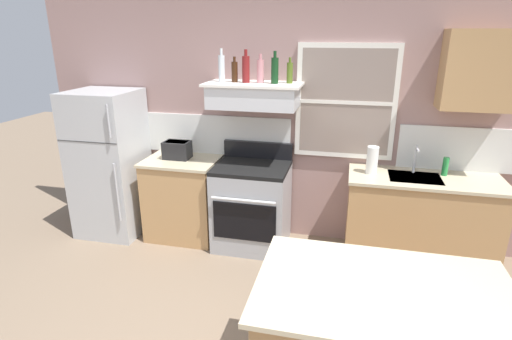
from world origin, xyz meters
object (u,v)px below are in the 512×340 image
at_px(toaster, 177,150).
at_px(bottle_olive_oil_square, 290,72).
at_px(bottle_red_label_wine, 246,69).
at_px(paper_towel_roll, 372,160).
at_px(bottle_brown_stout, 235,71).
at_px(dish_soap_bottle, 445,166).
at_px(bottle_dark_green_wine, 275,70).
at_px(bottle_clear_tall, 222,68).
at_px(bottle_rose_pink, 260,71).
at_px(stove_range, 252,205).
at_px(refrigerator, 109,164).

relative_size(toaster, bottle_olive_oil_square, 1.21).
bearing_deg(bottle_red_label_wine, paper_towel_roll, -2.19).
bearing_deg(bottle_brown_stout, dish_soap_bottle, 0.92).
bearing_deg(paper_towel_roll, bottle_dark_green_wine, 178.02).
relative_size(bottle_clear_tall, bottle_rose_pink, 1.16).
height_order(bottle_olive_oil_square, paper_towel_roll, bottle_olive_oil_square).
xyz_separation_m(bottle_rose_pink, bottle_dark_green_wine, (0.15, -0.03, 0.01)).
xyz_separation_m(stove_range, bottle_red_label_wine, (-0.08, 0.09, 1.41)).
relative_size(bottle_olive_oil_square, dish_soap_bottle, 1.37).
xyz_separation_m(bottle_dark_green_wine, dish_soap_bottle, (1.67, 0.07, -0.87)).
height_order(refrigerator, bottle_rose_pink, bottle_rose_pink).
distance_m(toaster, stove_range, 1.01).
bearing_deg(bottle_olive_oil_square, bottle_clear_tall, -177.69).
bearing_deg(bottle_clear_tall, dish_soap_bottle, 0.79).
bearing_deg(bottle_clear_tall, bottle_brown_stout, -1.31).
height_order(refrigerator, dish_soap_bottle, refrigerator).
bearing_deg(refrigerator, bottle_olive_oil_square, 4.50).
xyz_separation_m(bottle_red_label_wine, dish_soap_bottle, (1.96, 0.05, -0.88)).
height_order(paper_towel_roll, dish_soap_bottle, paper_towel_roll).
xyz_separation_m(bottle_clear_tall, bottle_brown_stout, (0.14, -0.00, -0.03)).
bearing_deg(bottle_red_label_wine, bottle_clear_tall, 175.35).
relative_size(refrigerator, stove_range, 1.50).
bearing_deg(bottle_olive_oil_square, bottle_red_label_wine, -173.54).
bearing_deg(bottle_dark_green_wine, refrigerator, -177.11).
distance_m(bottle_rose_pink, dish_soap_bottle, 2.01).
xyz_separation_m(stove_range, bottle_clear_tall, (-0.33, 0.11, 1.42)).
relative_size(stove_range, bottle_dark_green_wine, 3.56).
distance_m(bottle_clear_tall, bottle_brown_stout, 0.14).
xyz_separation_m(bottle_red_label_wine, bottle_olive_oil_square, (0.43, 0.05, -0.03)).
bearing_deg(bottle_brown_stout, bottle_clear_tall, 178.69).
distance_m(stove_range, bottle_olive_oil_square, 1.43).
bearing_deg(bottle_clear_tall, paper_towel_roll, -2.60).
distance_m(toaster, bottle_red_label_wine, 1.17).
height_order(bottle_red_label_wine, bottle_olive_oil_square, bottle_red_label_wine).
relative_size(bottle_red_label_wine, bottle_dark_green_wine, 1.04).
distance_m(bottle_brown_stout, bottle_dark_green_wine, 0.41).
relative_size(bottle_dark_green_wine, dish_soap_bottle, 1.70).
relative_size(toaster, bottle_dark_green_wine, 0.97).
bearing_deg(refrigerator, dish_soap_bottle, 2.60).
distance_m(toaster, dish_soap_bottle, 2.73).
bearing_deg(bottle_clear_tall, stove_range, -17.73).
xyz_separation_m(toaster, bottle_red_label_wine, (0.78, 0.02, 0.87)).
bearing_deg(bottle_red_label_wine, bottle_dark_green_wine, -2.90).
xyz_separation_m(paper_towel_roll, dish_soap_bottle, (0.69, 0.10, -0.04)).
bearing_deg(refrigerator, toaster, 6.17).
bearing_deg(bottle_rose_pink, stove_range, -122.68).
height_order(bottle_clear_tall, bottle_brown_stout, bottle_clear_tall).
distance_m(bottle_rose_pink, bottle_dark_green_wine, 0.15).
distance_m(bottle_brown_stout, bottle_olive_oil_square, 0.55).
distance_m(refrigerator, bottle_dark_green_wine, 2.15).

